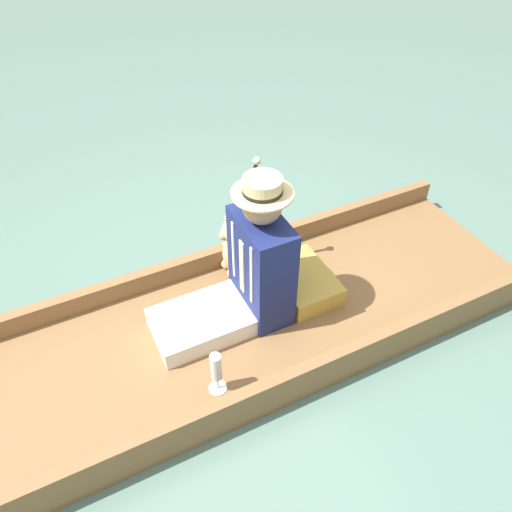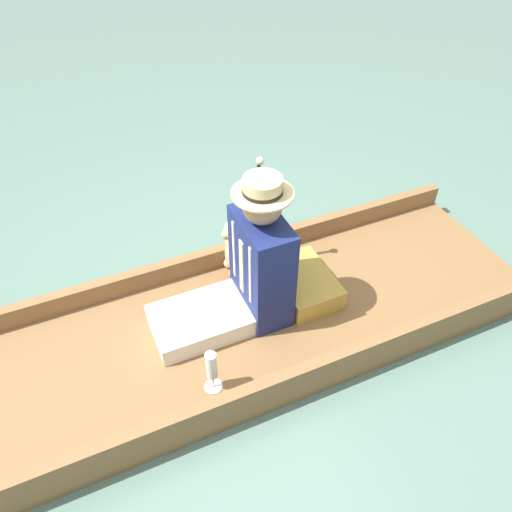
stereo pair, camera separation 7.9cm
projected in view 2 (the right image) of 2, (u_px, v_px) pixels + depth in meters
The scene contains 7 objects.
ground_plane at pixel (243, 333), 2.75m from camera, with size 16.00×16.00×0.00m, color slate.
punt_boat at pixel (243, 325), 2.71m from camera, with size 1.01×3.28×0.22m.
seat_cushion at pixel (304, 283), 2.81m from camera, with size 0.43×0.30×0.12m.
seated_person at pixel (247, 272), 2.53m from camera, with size 0.38×0.75×0.84m.
teddy_bear at pixel (236, 247), 2.86m from camera, with size 0.27×0.16×0.39m.
wine_glass at pixel (212, 368), 2.28m from camera, with size 0.09×0.09×0.25m.
walking_cane at pixel (249, 206), 2.73m from camera, with size 0.04×0.20×0.72m.
Camera 2 is at (-1.63, 0.65, 2.16)m, focal length 35.00 mm.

